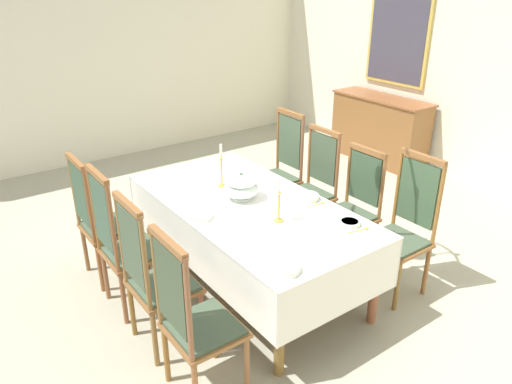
{
  "coord_description": "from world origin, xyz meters",
  "views": [
    {
      "loc": [
        2.87,
        -2.13,
        2.41
      ],
      "look_at": [
        0.19,
        -0.2,
        0.93
      ],
      "focal_mm": 33.91,
      "sensor_mm": 36.0,
      "label": 1
    }
  ],
  "objects_px": {
    "chair_north_d": "(404,227)",
    "bowl_far_right": "(200,215)",
    "chair_north_c": "(353,206)",
    "candlestick_west": "(221,170)",
    "soup_tureen": "(241,186)",
    "bowl_far_left": "(284,268)",
    "dining_table": "(248,211)",
    "bowl_near_left": "(307,197)",
    "bowl_near_right": "(350,223)",
    "chair_south_a": "(100,219)",
    "framed_painting": "(399,32)",
    "chair_south_d": "(193,318)",
    "chair_north_a": "(280,168)",
    "chair_south_c": "(153,275)",
    "sideboard": "(379,129)",
    "candlestick_east": "(279,204)",
    "spoon_secondary": "(363,229)",
    "spoon_primary": "(320,203)",
    "chair_north_b": "(312,185)",
    "chair_south_b": "(122,241)"
  },
  "relations": [
    {
      "from": "dining_table",
      "to": "spoon_primary",
      "type": "distance_m",
      "value": 0.58
    },
    {
      "from": "chair_north_d",
      "to": "dining_table",
      "type": "bearing_deg",
      "value": 50.1
    },
    {
      "from": "chair_north_a",
      "to": "bowl_far_right",
      "type": "height_order",
      "value": "chair_north_a"
    },
    {
      "from": "chair_north_c",
      "to": "framed_painting",
      "type": "bearing_deg",
      "value": -55.74
    },
    {
      "from": "chair_north_d",
      "to": "candlestick_east",
      "type": "bearing_deg",
      "value": 66.94
    },
    {
      "from": "dining_table",
      "to": "candlestick_east",
      "type": "height_order",
      "value": "candlestick_east"
    },
    {
      "from": "chair_south_a",
      "to": "chair_south_c",
      "type": "distance_m",
      "value": 1.04
    },
    {
      "from": "chair_south_c",
      "to": "sideboard",
      "type": "xyz_separation_m",
      "value": [
        -1.65,
        4.16,
        -0.12
      ]
    },
    {
      "from": "chair_north_d",
      "to": "bowl_far_left",
      "type": "relative_size",
      "value": 6.03
    },
    {
      "from": "chair_north_a",
      "to": "bowl_far_left",
      "type": "bearing_deg",
      "value": 142.12
    },
    {
      "from": "soup_tureen",
      "to": "bowl_near_left",
      "type": "xyz_separation_m",
      "value": [
        0.33,
        0.42,
        -0.09
      ]
    },
    {
      "from": "bowl_near_left",
      "to": "bowl_near_right",
      "type": "height_order",
      "value": "bowl_near_left"
    },
    {
      "from": "dining_table",
      "to": "chair_south_d",
      "type": "height_order",
      "value": "chair_south_d"
    },
    {
      "from": "dining_table",
      "to": "chair_north_d",
      "type": "bearing_deg",
      "value": 50.1
    },
    {
      "from": "spoon_secondary",
      "to": "sideboard",
      "type": "xyz_separation_m",
      "value": [
        -2.25,
        2.79,
        -0.3
      ]
    },
    {
      "from": "chair_south_b",
      "to": "bowl_far_left",
      "type": "xyz_separation_m",
      "value": [
        1.22,
        0.58,
        0.19
      ]
    },
    {
      "from": "candlestick_east",
      "to": "spoon_secondary",
      "type": "xyz_separation_m",
      "value": [
        0.46,
        0.41,
        -0.13
      ]
    },
    {
      "from": "candlestick_west",
      "to": "chair_south_d",
      "type": "bearing_deg",
      "value": -38.71
    },
    {
      "from": "chair_north_c",
      "to": "bowl_far_right",
      "type": "height_order",
      "value": "chair_north_c"
    },
    {
      "from": "bowl_near_left",
      "to": "sideboard",
      "type": "relative_size",
      "value": 0.13
    },
    {
      "from": "dining_table",
      "to": "bowl_near_right",
      "type": "height_order",
      "value": "bowl_near_right"
    },
    {
      "from": "chair_south_a",
      "to": "bowl_far_left",
      "type": "relative_size",
      "value": 5.78
    },
    {
      "from": "bowl_near_left",
      "to": "chair_north_d",
      "type": "bearing_deg",
      "value": 42.98
    },
    {
      "from": "bowl_far_left",
      "to": "chair_north_c",
      "type": "bearing_deg",
      "value": 117.0
    },
    {
      "from": "chair_north_d",
      "to": "framed_painting",
      "type": "xyz_separation_m",
      "value": [
        -2.25,
        2.5,
        1.15
      ]
    },
    {
      "from": "chair_north_a",
      "to": "chair_south_a",
      "type": "bearing_deg",
      "value": 90.0
    },
    {
      "from": "chair_south_a",
      "to": "framed_painting",
      "type": "bearing_deg",
      "value": 98.53
    },
    {
      "from": "chair_north_c",
      "to": "candlestick_west",
      "type": "relative_size",
      "value": 2.75
    },
    {
      "from": "candlestick_east",
      "to": "bowl_far_left",
      "type": "bearing_deg",
      "value": -35.27
    },
    {
      "from": "chair_north_c",
      "to": "bowl_far_left",
      "type": "height_order",
      "value": "chair_north_c"
    },
    {
      "from": "sideboard",
      "to": "candlestick_east",
      "type": "bearing_deg",
      "value": 119.18
    },
    {
      "from": "soup_tureen",
      "to": "bowl_far_left",
      "type": "bearing_deg",
      "value": -20.34
    },
    {
      "from": "sideboard",
      "to": "bowl_far_right",
      "type": "bearing_deg",
      "value": 111.09
    },
    {
      "from": "dining_table",
      "to": "chair_north_c",
      "type": "relative_size",
      "value": 2.04
    },
    {
      "from": "chair_south_b",
      "to": "chair_north_a",
      "type": "bearing_deg",
      "value": 104.8
    },
    {
      "from": "sideboard",
      "to": "bowl_near_right",
      "type": "bearing_deg",
      "value": 127.18
    },
    {
      "from": "chair_north_d",
      "to": "bowl_near_left",
      "type": "height_order",
      "value": "chair_north_d"
    },
    {
      "from": "spoon_primary",
      "to": "candlestick_east",
      "type": "bearing_deg",
      "value": -80.4
    },
    {
      "from": "chair_north_a",
      "to": "spoon_secondary",
      "type": "distance_m",
      "value": 1.74
    },
    {
      "from": "dining_table",
      "to": "chair_south_b",
      "type": "xyz_separation_m",
      "value": [
        -0.28,
        -0.96,
        -0.09
      ]
    },
    {
      "from": "framed_painting",
      "to": "soup_tureen",
      "type": "bearing_deg",
      "value": -68.62
    },
    {
      "from": "chair_south_a",
      "to": "spoon_secondary",
      "type": "distance_m",
      "value": 2.14
    },
    {
      "from": "candlestick_west",
      "to": "bowl_far_right",
      "type": "xyz_separation_m",
      "value": [
        0.41,
        -0.45,
        -0.13
      ]
    },
    {
      "from": "bowl_near_left",
      "to": "bowl_near_right",
      "type": "bearing_deg",
      "value": -4.46
    },
    {
      "from": "chair_north_d",
      "to": "spoon_secondary",
      "type": "height_order",
      "value": "chair_north_d"
    },
    {
      "from": "spoon_primary",
      "to": "chair_north_b",
      "type": "bearing_deg",
      "value": 146.47
    },
    {
      "from": "candlestick_west",
      "to": "candlestick_east",
      "type": "height_order",
      "value": "candlestick_west"
    },
    {
      "from": "chair_north_d",
      "to": "bowl_far_right",
      "type": "relative_size",
      "value": 6.4
    },
    {
      "from": "chair_north_a",
      "to": "chair_north_b",
      "type": "relative_size",
      "value": 1.05
    },
    {
      "from": "chair_south_a",
      "to": "candlestick_west",
      "type": "bearing_deg",
      "value": 67.47
    }
  ]
}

